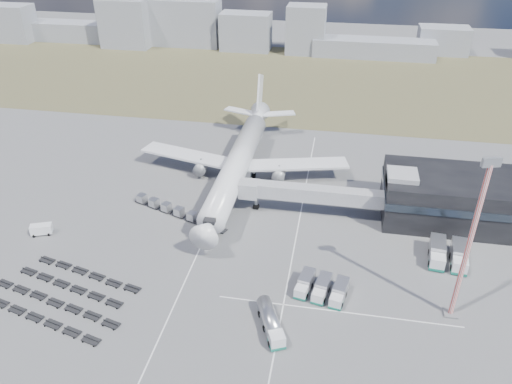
# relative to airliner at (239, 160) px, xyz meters

# --- Properties ---
(ground) EXTENTS (420.00, 420.00, 0.00)m
(ground) POSITION_rel_airliner_xyz_m (0.00, -32.38, -5.29)
(ground) COLOR #565659
(ground) RESTS_ON ground
(grass_strip) EXTENTS (420.00, 90.00, 0.01)m
(grass_strip) POSITION_rel_airliner_xyz_m (0.00, 77.62, -5.29)
(grass_strip) COLOR #4D4A2E
(grass_strip) RESTS_ON ground
(lane_markings) EXTENTS (47.12, 110.00, 0.01)m
(lane_markings) POSITION_rel_airliner_xyz_m (9.77, -29.38, -5.29)
(lane_markings) COLOR silver
(lane_markings) RESTS_ON ground
(terminal) EXTENTS (30.40, 16.40, 11.00)m
(terminal) POSITION_rel_airliner_xyz_m (47.77, -8.41, -0.04)
(terminal) COLOR black
(terminal) RESTS_ON ground
(jet_bridge) EXTENTS (30.30, 3.80, 7.05)m
(jet_bridge) POSITION_rel_airliner_xyz_m (15.90, -11.95, -0.24)
(jet_bridge) COLOR #939399
(jet_bridge) RESTS_ON ground
(airliner) EXTENTS (51.59, 64.53, 17.62)m
(airliner) POSITION_rel_airliner_xyz_m (0.00, 0.00, 0.00)
(airliner) COLOR silver
(airliner) RESTS_ON ground
(skyline) EXTENTS (296.19, 26.96, 23.86)m
(skyline) POSITION_rel_airliner_xyz_m (-5.17, 115.30, 3.24)
(skyline) COLOR gray
(skyline) RESTS_ON ground
(fuel_tanker) EXTENTS (5.96, 9.58, 3.04)m
(fuel_tanker) POSITION_rel_airliner_xyz_m (14.72, -46.18, -3.77)
(fuel_tanker) COLOR silver
(fuel_tanker) RESTS_ON ground
(pushback_tug) EXTENTS (3.86, 2.64, 1.57)m
(pushback_tug) POSITION_rel_airliner_xyz_m (-1.72, -25.39, -4.51)
(pushback_tug) COLOR silver
(pushback_tug) RESTS_ON ground
(utility_van) EXTENTS (4.52, 3.24, 2.22)m
(utility_van) POSITION_rel_airliner_xyz_m (-34.66, -28.97, -4.18)
(utility_van) COLOR silver
(utility_van) RESTS_ON ground
(catering_truck) EXTENTS (3.45, 6.13, 2.65)m
(catering_truck) POSITION_rel_airliner_xyz_m (1.09, 2.39, -3.93)
(catering_truck) COLOR silver
(catering_truck) RESTS_ON ground
(service_trucks_near) EXTENTS (9.31, 7.76, 2.50)m
(service_trucks_near) POSITION_rel_airliner_xyz_m (22.08, -36.64, -3.94)
(service_trucks_near) COLOR silver
(service_trucks_near) RESTS_ON ground
(service_trucks_far) EXTENTS (7.45, 8.61, 3.19)m
(service_trucks_far) POSITION_rel_airliner_xyz_m (44.59, -23.58, -3.56)
(service_trucks_far) COLOR silver
(service_trucks_far) RESTS_ON ground
(uld_row) EXTENTS (22.84, 10.13, 1.84)m
(uld_row) POSITION_rel_airliner_xyz_m (-9.39, -17.77, -4.19)
(uld_row) COLOR black
(uld_row) RESTS_ON ground
(baggage_dollies) EXTENTS (27.67, 19.37, 0.69)m
(baggage_dollies) POSITION_rel_airliner_xyz_m (-21.82, -45.13, -4.94)
(baggage_dollies) COLOR black
(baggage_dollies) RESTS_ON ground
(floodlight_mast) EXTENTS (2.73, 2.21, 28.64)m
(floodlight_mast) POSITION_rel_airliner_xyz_m (43.20, -37.68, 9.06)
(floodlight_mast) COLOR red
(floodlight_mast) RESTS_ON ground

